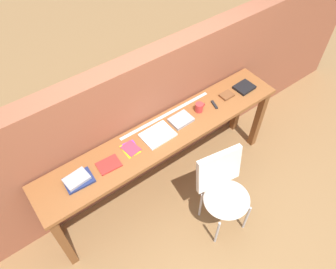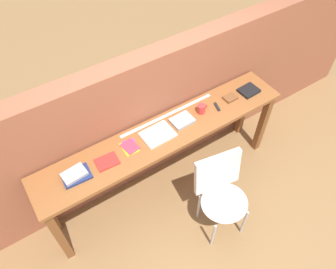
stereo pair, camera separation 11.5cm
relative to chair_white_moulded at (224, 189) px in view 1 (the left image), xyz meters
name	(u,v)px [view 1 (the left image)]	position (x,y,z in m)	size (l,w,h in m)	color
ground_plane	(182,203)	(-0.21, 0.33, -0.53)	(40.00, 40.00, 0.00)	olive
brick_wall_back	(145,120)	(-0.21, 0.97, 0.23)	(6.00, 0.20, 1.51)	#935138
sideboard	(165,142)	(-0.21, 0.63, 0.21)	(2.50, 0.44, 0.88)	brown
chair_white_moulded	(224,189)	(0.00, 0.00, 0.00)	(0.51, 0.52, 0.89)	silver
book_stack_leftmost	(78,180)	(-1.07, 0.63, 0.38)	(0.24, 0.18, 0.05)	navy
magazine_cycling	(109,165)	(-0.79, 0.62, 0.36)	(0.19, 0.14, 0.01)	red
pamphlet_pile_colourful	(131,148)	(-0.55, 0.66, 0.36)	(0.14, 0.17, 0.01)	yellow
book_open_centre	(158,135)	(-0.28, 0.64, 0.36)	(0.28, 0.22, 0.02)	white
book_grey_hardcover	(181,120)	(0.00, 0.65, 0.37)	(0.21, 0.16, 0.03)	#9E9EA3
mug	(199,107)	(0.22, 0.66, 0.40)	(0.11, 0.08, 0.09)	red
multitool_folded	(214,105)	(0.39, 0.62, 0.36)	(0.02, 0.11, 0.02)	black
leather_journal_brown	(227,95)	(0.57, 0.64, 0.37)	(0.13, 0.10, 0.02)	brown
book_repair_rightmost	(244,87)	(0.80, 0.62, 0.37)	(0.19, 0.16, 0.03)	black
ruler_metal_back_edge	(166,115)	(-0.07, 0.80, 0.35)	(1.01, 0.03, 0.00)	silver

